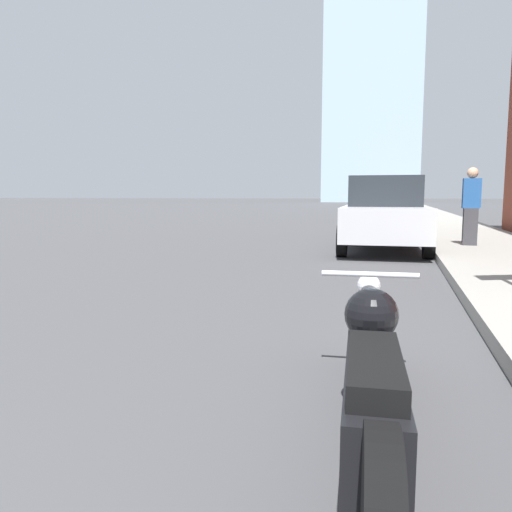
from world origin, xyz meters
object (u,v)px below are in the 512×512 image
object	(u,v)px
parked_car_silver	(384,214)
pedestrian	(471,206)
motorcycle	(371,374)
parked_car_blue	(388,201)
parked_car_white	(381,202)

from	to	relation	value
parked_car_silver	pedestrian	distance (m)	1.84
motorcycle	parked_car_blue	size ratio (longest dim) A/B	0.63
pedestrian	parked_car_blue	bearing A→B (deg)	94.83
pedestrian	parked_car_white	bearing A→B (deg)	100.13
parked_car_silver	parked_car_blue	bearing A→B (deg)	88.09
parked_car_blue	parked_car_silver	bearing A→B (deg)	-87.00
parked_car_blue	parked_car_white	bearing A→B (deg)	-88.43
parked_car_silver	parked_car_blue	size ratio (longest dim) A/B	0.98
parked_car_silver	motorcycle	bearing A→B (deg)	-91.54
motorcycle	parked_car_silver	xyz separation A→B (m)	(-0.14, 8.91, 0.45)
motorcycle	parked_car_silver	world-z (taller)	parked_car_silver
parked_car_white	pedestrian	distance (m)	12.59
motorcycle	pedestrian	bearing A→B (deg)	75.92
parked_car_silver	parked_car_blue	xyz separation A→B (m)	(-0.23, 24.32, 0.03)
motorcycle	parked_car_blue	distance (m)	33.24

